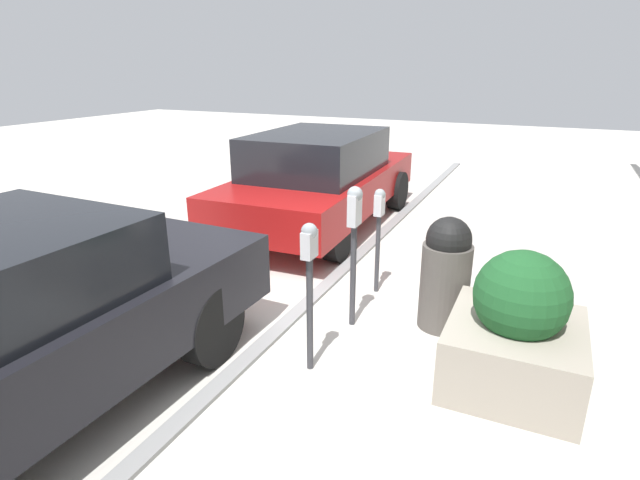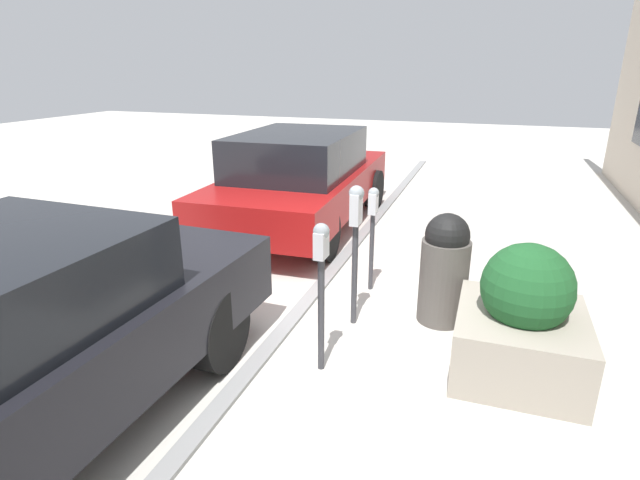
{
  "view_description": "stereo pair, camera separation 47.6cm",
  "coord_description": "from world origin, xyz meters",
  "px_view_note": "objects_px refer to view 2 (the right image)",
  "views": [
    {
      "loc": [
        -4.41,
        -2.19,
        2.58
      ],
      "look_at": [
        0.0,
        -0.16,
        0.87
      ],
      "focal_mm": 28.0,
      "sensor_mm": 36.0,
      "label": 1
    },
    {
      "loc": [
        -4.59,
        -1.75,
        2.58
      ],
      "look_at": [
        0.0,
        -0.16,
        0.87
      ],
      "focal_mm": 28.0,
      "sensor_mm": 36.0,
      "label": 2
    }
  ],
  "objects_px": {
    "parking_meter_nearest": "(321,269)",
    "parking_meter_middle": "(373,218)",
    "planter_box": "(522,322)",
    "parked_car_middle": "(301,178)",
    "parking_meter_second": "(356,226)",
    "trash_bin": "(444,268)"
  },
  "relations": [
    {
      "from": "parking_meter_nearest",
      "to": "parked_car_middle",
      "type": "distance_m",
      "value": 4.26
    },
    {
      "from": "parking_meter_middle",
      "to": "parked_car_middle",
      "type": "bearing_deg",
      "value": 38.98
    },
    {
      "from": "parking_meter_second",
      "to": "planter_box",
      "type": "bearing_deg",
      "value": -103.79
    },
    {
      "from": "trash_bin",
      "to": "parking_meter_nearest",
      "type": "bearing_deg",
      "value": 144.43
    },
    {
      "from": "parked_car_middle",
      "to": "trash_bin",
      "type": "relative_size",
      "value": 4.02
    },
    {
      "from": "parking_meter_middle",
      "to": "trash_bin",
      "type": "distance_m",
      "value": 1.07
    },
    {
      "from": "parked_car_middle",
      "to": "parking_meter_middle",
      "type": "bearing_deg",
      "value": -142.88
    },
    {
      "from": "planter_box",
      "to": "parking_meter_second",
      "type": "bearing_deg",
      "value": 76.21
    },
    {
      "from": "parking_meter_nearest",
      "to": "planter_box",
      "type": "height_order",
      "value": "parking_meter_nearest"
    },
    {
      "from": "parking_meter_middle",
      "to": "planter_box",
      "type": "relative_size",
      "value": 1.05
    },
    {
      "from": "parked_car_middle",
      "to": "trash_bin",
      "type": "distance_m",
      "value": 3.71
    },
    {
      "from": "parking_meter_nearest",
      "to": "parking_meter_middle",
      "type": "distance_m",
      "value": 1.79
    },
    {
      "from": "parking_meter_nearest",
      "to": "parking_meter_second",
      "type": "height_order",
      "value": "parking_meter_second"
    },
    {
      "from": "parking_meter_nearest",
      "to": "parking_meter_second",
      "type": "relative_size",
      "value": 0.92
    },
    {
      "from": "planter_box",
      "to": "parked_car_middle",
      "type": "relative_size",
      "value": 0.25
    },
    {
      "from": "parking_meter_nearest",
      "to": "trash_bin",
      "type": "height_order",
      "value": "parking_meter_nearest"
    },
    {
      "from": "planter_box",
      "to": "trash_bin",
      "type": "bearing_deg",
      "value": 44.36
    },
    {
      "from": "parking_meter_nearest",
      "to": "parking_meter_middle",
      "type": "bearing_deg",
      "value": -0.57
    },
    {
      "from": "parking_meter_second",
      "to": "trash_bin",
      "type": "relative_size",
      "value": 1.25
    },
    {
      "from": "parked_car_middle",
      "to": "parking_meter_nearest",
      "type": "bearing_deg",
      "value": -158.38
    },
    {
      "from": "parking_meter_nearest",
      "to": "parked_car_middle",
      "type": "bearing_deg",
      "value": 23.48
    },
    {
      "from": "parking_meter_middle",
      "to": "trash_bin",
      "type": "xyz_separation_m",
      "value": [
        -0.52,
        -0.89,
        -0.31
      ]
    }
  ]
}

